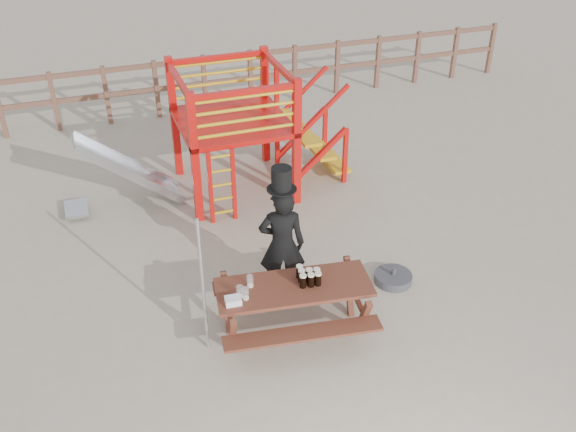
# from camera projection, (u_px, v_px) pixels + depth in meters

# --- Properties ---
(ground) EXTENTS (60.00, 60.00, 0.00)m
(ground) POSITION_uv_depth(u_px,v_px,m) (298.00, 325.00, 7.95)
(ground) COLOR tan
(ground) RESTS_ON ground
(back_fence) EXTENTS (15.09, 0.09, 1.20)m
(back_fence) POSITION_uv_depth(u_px,v_px,m) (180.00, 80.00, 13.14)
(back_fence) COLOR brown
(back_fence) RESTS_ON ground
(playground_fort) EXTENTS (4.71, 1.84, 2.10)m
(playground_fort) POSITION_uv_depth(u_px,v_px,m) (229.00, 130.00, 10.27)
(playground_fort) COLOR red
(playground_fort) RESTS_ON ground
(picnic_table) EXTENTS (1.98, 1.49, 0.71)m
(picnic_table) POSITION_uv_depth(u_px,v_px,m) (294.00, 303.00, 7.62)
(picnic_table) COLOR brown
(picnic_table) RESTS_ON ground
(man_with_hat) EXTENTS (0.67, 0.53, 1.89)m
(man_with_hat) POSITION_uv_depth(u_px,v_px,m) (282.00, 242.00, 8.00)
(man_with_hat) COLOR black
(man_with_hat) RESTS_ON ground
(metal_pole) EXTENTS (0.04, 0.04, 1.81)m
(metal_pole) POSITION_uv_depth(u_px,v_px,m) (203.00, 287.00, 7.14)
(metal_pole) COLOR #B2B2B7
(metal_pole) RESTS_ON ground
(parasol_base) EXTENTS (0.51, 0.51, 0.22)m
(parasol_base) POSITION_uv_depth(u_px,v_px,m) (393.00, 278.00, 8.66)
(parasol_base) COLOR #3B3B40
(parasol_base) RESTS_ON ground
(paper_bag) EXTENTS (0.19, 0.15, 0.08)m
(paper_bag) POSITION_uv_depth(u_px,v_px,m) (233.00, 301.00, 7.19)
(paper_bag) COLOR white
(paper_bag) RESTS_ON picnic_table
(stout_pints) EXTENTS (0.28, 0.28, 0.17)m
(stout_pints) POSITION_uv_depth(u_px,v_px,m) (308.00, 277.00, 7.49)
(stout_pints) COLOR black
(stout_pints) RESTS_ON picnic_table
(empty_glasses) EXTENTS (0.24, 0.28, 0.15)m
(empty_glasses) POSITION_uv_depth(u_px,v_px,m) (245.00, 289.00, 7.32)
(empty_glasses) COLOR silver
(empty_glasses) RESTS_ON picnic_table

